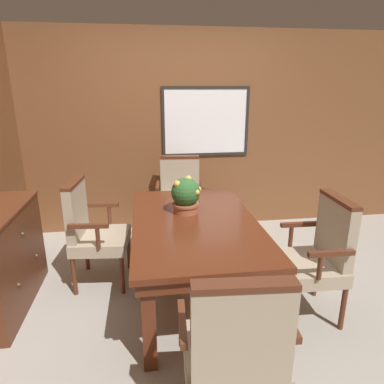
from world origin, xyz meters
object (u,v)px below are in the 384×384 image
object	(u,v)px
chair_right_near	(318,253)
potted_plant	(186,195)
chair_head_far	(180,195)
chair_left_far	(92,229)
chair_head_near	(235,349)
dining_table	(195,231)

from	to	relation	value
chair_right_near	potted_plant	distance (m)	1.18
chair_right_near	chair_head_far	distance (m)	1.86
chair_left_far	chair_head_far	bearing A→B (deg)	-40.56
chair_right_near	chair_head_near	distance (m)	1.28
chair_head_far	chair_right_near	bearing A→B (deg)	-55.49
chair_left_far	chair_head_far	distance (m)	1.27
dining_table	potted_plant	world-z (taller)	potted_plant
dining_table	chair_right_near	size ratio (longest dim) A/B	1.74
chair_right_near	potted_plant	xyz separation A→B (m)	(-0.97, 0.56, 0.34)
chair_head_near	dining_table	bearing A→B (deg)	-85.22
potted_plant	dining_table	bearing A→B (deg)	-76.23
chair_left_far	chair_head_near	distance (m)	1.88
dining_table	potted_plant	distance (m)	0.32
chair_right_near	chair_head_near	size ratio (longest dim) A/B	1.00
dining_table	chair_head_far	bearing A→B (deg)	89.38
chair_left_far	chair_right_near	bearing A→B (deg)	-106.69
chair_right_near	chair_left_far	xyz separation A→B (m)	(-1.82, 0.74, 0.00)
potted_plant	chair_head_far	bearing A→B (deg)	86.63
chair_left_far	chair_head_near	size ratio (longest dim) A/B	1.00
chair_right_near	chair_head_far	bearing A→B (deg)	-149.20
dining_table	chair_right_near	bearing A→B (deg)	-21.53
chair_head_near	potted_plant	distance (m)	1.51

